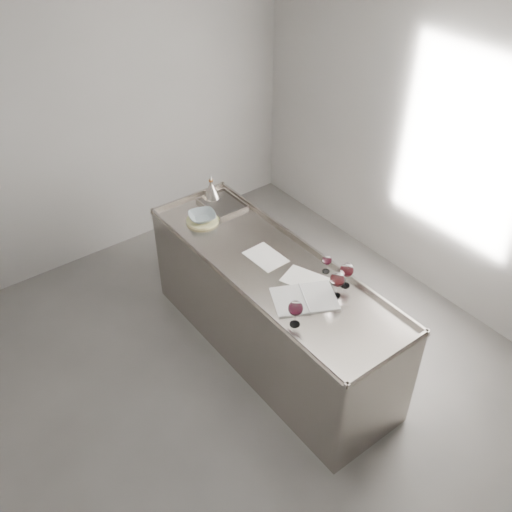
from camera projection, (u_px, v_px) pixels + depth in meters
room_shell at (241, 261)px, 3.64m from camera, size 4.54×5.04×2.84m
counter at (271, 309)px, 4.63m from camera, size 0.77×2.42×0.97m
wine_glass_left at (296, 309)px, 3.75m from camera, size 0.10×0.10×0.20m
wine_glass_middle at (337, 280)px, 3.97m from camera, size 0.11×0.11×0.21m
wine_glass_right at (347, 271)px, 4.07m from camera, size 0.10×0.10×0.20m
wine_glass_small at (327, 261)px, 4.22m from camera, size 0.07×0.07×0.15m
notebook at (304, 298)px, 4.03m from camera, size 0.54×0.47×0.02m
loose_paper_top at (305, 280)px, 4.20m from camera, size 0.32×0.38×0.00m
loose_paper_under at (266, 257)px, 4.41m from camera, size 0.24×0.33×0.00m
trivet at (202, 220)px, 4.80m from camera, size 0.35×0.35×0.02m
ceramic_bowl at (202, 217)px, 4.78m from camera, size 0.29×0.29×0.06m
wine_funnel at (211, 191)px, 5.06m from camera, size 0.16×0.16×0.23m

